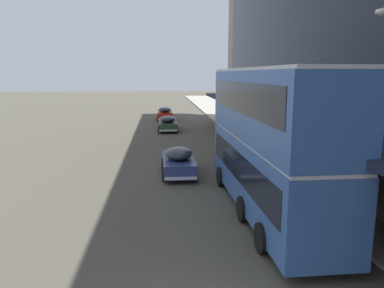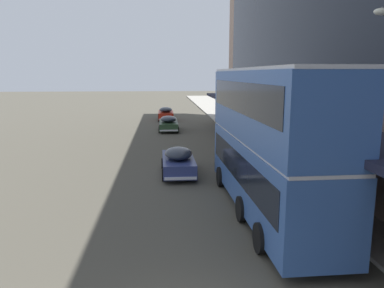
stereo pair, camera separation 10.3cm
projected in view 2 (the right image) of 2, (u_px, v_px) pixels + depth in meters
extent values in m
cube|color=#375DA2|center=(266.00, 173.00, 15.33)|extent=(2.64, 11.34, 2.68)
cube|color=black|center=(266.00, 165.00, 15.27)|extent=(2.66, 10.44, 1.18)
cube|color=silver|center=(267.00, 140.00, 15.08)|extent=(2.54, 11.34, 0.12)
cube|color=#375DA2|center=(269.00, 105.00, 14.82)|extent=(2.64, 11.34, 2.68)
cube|color=black|center=(269.00, 97.00, 14.76)|extent=(2.66, 10.44, 1.18)
cube|color=silver|center=(270.00, 69.00, 14.56)|extent=(2.54, 11.34, 0.12)
cube|color=black|center=(238.00, 76.00, 20.18)|extent=(1.21, 0.08, 0.36)
cylinder|color=black|center=(220.00, 177.00, 19.19)|extent=(0.27, 1.00, 1.00)
cylinder|color=black|center=(266.00, 175.00, 19.43)|extent=(0.27, 1.00, 1.00)
cylinder|color=black|center=(260.00, 238.00, 12.01)|extent=(0.27, 1.00, 1.00)
cylinder|color=black|center=(332.00, 235.00, 12.25)|extent=(0.27, 1.00, 1.00)
cylinder|color=black|center=(241.00, 209.00, 14.60)|extent=(0.27, 1.00, 1.00)
cylinder|color=black|center=(301.00, 207.00, 14.84)|extent=(0.27, 1.00, 1.00)
cube|color=#273E26|center=(168.00, 125.00, 38.06)|extent=(1.86, 4.71, 0.71)
ellipsoid|color=#1E232D|center=(168.00, 119.00, 37.71)|extent=(1.62, 2.59, 0.62)
cube|color=silver|center=(168.00, 124.00, 40.45)|extent=(1.74, 0.13, 0.14)
cube|color=silver|center=(169.00, 130.00, 35.75)|extent=(1.74, 0.13, 0.14)
sphere|color=silver|center=(164.00, 122.00, 40.34)|extent=(0.18, 0.18, 0.18)
sphere|color=silver|center=(173.00, 121.00, 40.41)|extent=(0.18, 0.18, 0.18)
cylinder|color=black|center=(160.00, 126.00, 39.47)|extent=(0.14, 0.64, 0.64)
cylinder|color=black|center=(177.00, 125.00, 39.60)|extent=(0.14, 0.64, 0.64)
cylinder|color=black|center=(159.00, 130.00, 36.62)|extent=(0.14, 0.64, 0.64)
cylinder|color=black|center=(178.00, 129.00, 36.75)|extent=(0.14, 0.64, 0.64)
cube|color=navy|center=(178.00, 164.00, 21.49)|extent=(1.80, 4.41, 0.77)
ellipsoid|color=#1E232D|center=(178.00, 153.00, 21.15)|extent=(1.57, 2.43, 0.64)
cube|color=silver|center=(176.00, 159.00, 23.74)|extent=(1.68, 0.13, 0.14)
cube|color=silver|center=(181.00, 178.00, 19.33)|extent=(1.68, 0.13, 0.14)
sphere|color=silver|center=(169.00, 155.00, 23.61)|extent=(0.18, 0.18, 0.18)
sphere|color=silver|center=(184.00, 155.00, 23.70)|extent=(0.18, 0.18, 0.18)
cylinder|color=black|center=(163.00, 163.00, 22.80)|extent=(0.14, 0.64, 0.64)
cylinder|color=black|center=(192.00, 163.00, 22.96)|extent=(0.14, 0.64, 0.64)
cylinder|color=black|center=(163.00, 175.00, 20.13)|extent=(0.14, 0.64, 0.64)
cylinder|color=black|center=(196.00, 174.00, 20.29)|extent=(0.14, 0.64, 0.64)
cube|color=red|center=(166.00, 115.00, 46.88)|extent=(1.80, 4.57, 0.82)
ellipsoid|color=#1E232D|center=(166.00, 110.00, 46.53)|extent=(1.58, 2.52, 0.62)
cube|color=silver|center=(166.00, 115.00, 49.21)|extent=(1.71, 0.12, 0.14)
cube|color=silver|center=(166.00, 119.00, 44.64)|extent=(1.71, 0.12, 0.14)
sphere|color=silver|center=(162.00, 113.00, 49.09)|extent=(0.18, 0.18, 0.18)
sphere|color=silver|center=(169.00, 113.00, 49.17)|extent=(0.18, 0.18, 0.18)
cylinder|color=black|center=(159.00, 116.00, 48.25)|extent=(0.14, 0.64, 0.64)
cylinder|color=black|center=(173.00, 116.00, 48.40)|extent=(0.14, 0.64, 0.64)
cylinder|color=black|center=(159.00, 119.00, 45.48)|extent=(0.14, 0.64, 0.64)
cylinder|color=black|center=(173.00, 119.00, 45.62)|extent=(0.14, 0.64, 0.64)
ellipsoid|color=silver|center=(381.00, 12.00, 10.52)|extent=(0.44, 0.28, 0.20)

